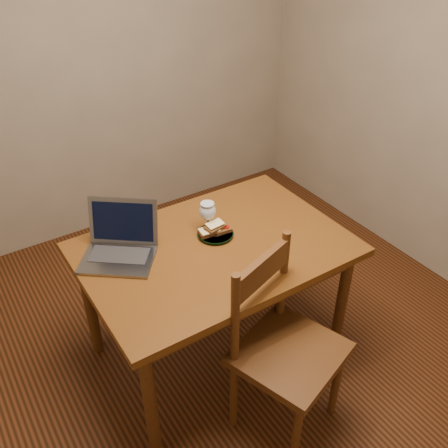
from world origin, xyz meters
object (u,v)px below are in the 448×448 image
table (215,260)px  laptop (120,241)px  chair (285,342)px  milk_glass (208,217)px  plate (216,234)px

table → laptop: 0.48m
chair → milk_glass: size_ratio=3.41×
laptop → milk_glass: bearing=29.2°
plate → laptop: (-0.46, 0.13, 0.06)m
chair → laptop: laptop is taller
milk_glass → laptop: 0.45m
milk_glass → chair: bearing=-90.6°
milk_glass → laptop: laptop is taller
chair → laptop: size_ratio=1.25×
milk_glass → plate: bearing=-82.2°
plate → milk_glass: 0.10m
laptop → plate: bearing=22.1°
table → plate: size_ratio=7.02×
plate → laptop: bearing=163.9°
table → laptop: laptop is taller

